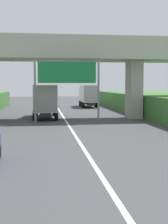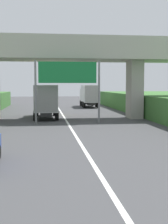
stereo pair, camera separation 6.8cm
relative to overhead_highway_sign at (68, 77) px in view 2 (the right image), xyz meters
The scene contains 5 objects.
lane_centre_stripe 5.30m from the overhead_highway_sign, 90.00° to the right, with size 0.20×94.33×0.01m, color white.
overpass_bridge 4.04m from the overhead_highway_sign, 90.00° to the left, with size 40.00×4.80×8.11m.
overhead_highway_sign is the anchor object (origin of this frame).
truck_yellow 5.47m from the overhead_highway_sign, 112.94° to the left, with size 2.44×7.30×3.44m.
truck_white 21.61m from the overhead_highway_sign, 76.81° to the left, with size 2.44×7.30×3.44m.
Camera 2 is at (-2.06, 2.22, 3.40)m, focal length 50.51 mm.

